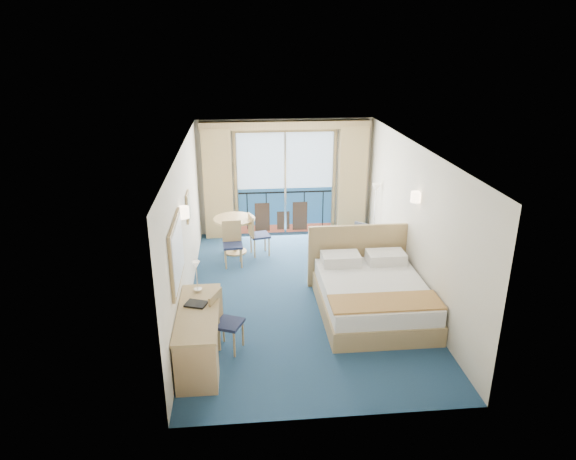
# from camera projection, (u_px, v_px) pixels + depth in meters

# --- Properties ---
(floor) EXTENTS (6.50, 6.50, 0.00)m
(floor) POSITION_uv_depth(u_px,v_px,m) (301.00, 294.00, 9.37)
(floor) COLOR navy
(floor) RESTS_ON ground
(room_walls) EXTENTS (4.04, 6.54, 2.72)m
(room_walls) POSITION_uv_depth(u_px,v_px,m) (302.00, 202.00, 8.74)
(room_walls) COLOR beige
(room_walls) RESTS_ON ground
(balcony_door) EXTENTS (2.36, 0.03, 2.52)m
(balcony_door) POSITION_uv_depth(u_px,v_px,m) (285.00, 186.00, 11.97)
(balcony_door) COLOR navy
(balcony_door) RESTS_ON room_walls
(curtain_left) EXTENTS (0.65, 0.22, 2.55)m
(curtain_left) POSITION_uv_depth(u_px,v_px,m) (218.00, 184.00, 11.64)
(curtain_left) COLOR tan
(curtain_left) RESTS_ON room_walls
(curtain_right) EXTENTS (0.65, 0.22, 2.55)m
(curtain_right) POSITION_uv_depth(u_px,v_px,m) (352.00, 181.00, 11.92)
(curtain_right) COLOR tan
(curtain_right) RESTS_ON room_walls
(pelmet) EXTENTS (3.80, 0.25, 0.18)m
(pelmet) POSITION_uv_depth(u_px,v_px,m) (286.00, 125.00, 11.35)
(pelmet) COLOR tan
(pelmet) RESTS_ON room_walls
(mirror) EXTENTS (0.05, 1.25, 0.95)m
(mirror) POSITION_uv_depth(u_px,v_px,m) (177.00, 253.00, 7.25)
(mirror) COLOR tan
(mirror) RESTS_ON room_walls
(wall_print) EXTENTS (0.04, 0.42, 0.52)m
(wall_print) POSITION_uv_depth(u_px,v_px,m) (188.00, 207.00, 9.05)
(wall_print) COLOR tan
(wall_print) RESTS_ON room_walls
(sconce_left) EXTENTS (0.18, 0.18, 0.18)m
(sconce_left) POSITION_uv_depth(u_px,v_px,m) (183.00, 212.00, 7.99)
(sconce_left) COLOR beige
(sconce_left) RESTS_ON room_walls
(sconce_right) EXTENTS (0.18, 0.18, 0.18)m
(sconce_right) POSITION_uv_depth(u_px,v_px,m) (416.00, 197.00, 8.75)
(sconce_right) COLOR beige
(sconce_right) RESTS_ON room_walls
(bed) EXTENTS (1.90, 2.26, 1.20)m
(bed) POSITION_uv_depth(u_px,v_px,m) (372.00, 294.00, 8.68)
(bed) COLOR tan
(bed) RESTS_ON ground
(nightstand) EXTENTS (0.39, 0.37, 0.51)m
(nightstand) POSITION_uv_depth(u_px,v_px,m) (385.00, 259.00, 10.24)
(nightstand) COLOR tan
(nightstand) RESTS_ON ground
(phone) EXTENTS (0.21, 0.18, 0.08)m
(phone) POSITION_uv_depth(u_px,v_px,m) (385.00, 244.00, 10.18)
(phone) COLOR silver
(phone) RESTS_ON nightstand
(armchair) EXTENTS (0.99, 0.99, 0.64)m
(armchair) POSITION_uv_depth(u_px,v_px,m) (360.00, 241.00, 10.93)
(armchair) COLOR #434852
(armchair) RESTS_ON ground
(floor_lamp) EXTENTS (0.20, 0.20, 1.44)m
(floor_lamp) POSITION_uv_depth(u_px,v_px,m) (375.00, 200.00, 11.17)
(floor_lamp) COLOR silver
(floor_lamp) RESTS_ON ground
(desk) EXTENTS (0.58, 1.70, 0.80)m
(desk) POSITION_uv_depth(u_px,v_px,m) (197.00, 351.00, 6.91)
(desk) COLOR tan
(desk) RESTS_ON ground
(desk_chair) EXTENTS (0.53, 0.52, 0.92)m
(desk_chair) POSITION_uv_depth(u_px,v_px,m) (223.00, 318.00, 7.58)
(desk_chair) COLOR #1D2545
(desk_chair) RESTS_ON ground
(folder) EXTENTS (0.35, 0.31, 0.03)m
(folder) POSITION_uv_depth(u_px,v_px,m) (196.00, 304.00, 7.38)
(folder) COLOR black
(folder) RESTS_ON desk
(desk_lamp) EXTENTS (0.13, 0.13, 0.47)m
(desk_lamp) POSITION_uv_depth(u_px,v_px,m) (196.00, 270.00, 7.66)
(desk_lamp) COLOR silver
(desk_lamp) RESTS_ON desk
(round_table) EXTENTS (0.88, 0.88, 0.79)m
(round_table) POSITION_uv_depth(u_px,v_px,m) (235.00, 226.00, 10.99)
(round_table) COLOR tan
(round_table) RESTS_ON ground
(table_chair_a) EXTENTS (0.48, 0.47, 0.91)m
(table_chair_a) POSITION_uv_depth(u_px,v_px,m) (256.00, 232.00, 10.90)
(table_chair_a) COLOR #1D2545
(table_chair_a) RESTS_ON ground
(table_chair_b) EXTENTS (0.42, 0.43, 0.91)m
(table_chair_b) POSITION_uv_depth(u_px,v_px,m) (232.00, 241.00, 10.47)
(table_chair_b) COLOR #1D2545
(table_chair_b) RESTS_ON ground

